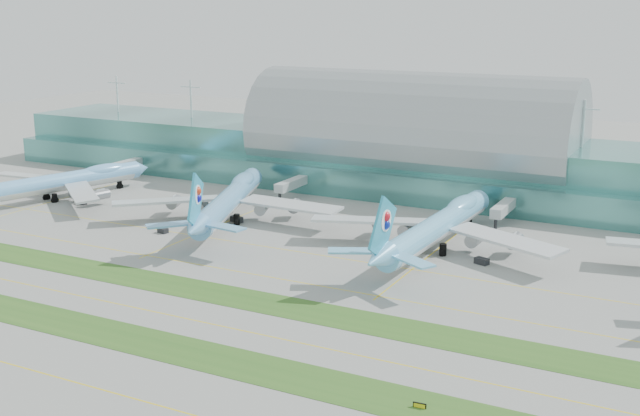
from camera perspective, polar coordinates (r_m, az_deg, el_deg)
The scene contains 17 objects.
ground at distance 190.64m, azimuth -7.65°, elevation -6.25°, with size 700.00×700.00×0.00m, color gray.
terminal at distance 297.95m, azimuth 6.54°, elevation 4.08°, with size 340.00×69.10×36.00m.
grass_strip_near at distance 170.19m, azimuth -13.09°, elevation -9.07°, with size 420.00×12.00×0.08m, color #2D591E.
grass_strip_far at distance 192.16m, azimuth -7.31°, elevation -6.05°, with size 420.00×12.00×0.08m, color #2D591E.
taxiline_a at distance 157.04m, azimuth -17.87°, elevation -11.47°, with size 420.00×0.35×0.01m, color yellow.
taxiline_b at distance 180.17m, azimuth -10.21°, elevation -7.59°, with size 420.00×0.35×0.01m, color yellow.
taxiline_c at distance 204.73m, azimuth -4.77°, elevation -4.71°, with size 420.00×0.35×0.01m, color yellow.
taxiline_d at distance 222.71m, azimuth -1.77°, elevation -3.09°, with size 420.00×0.35×0.01m, color yellow.
airliner_a at distance 295.49m, azimuth -17.95°, elevation 1.85°, with size 64.00×74.19×20.90m.
airliner_b at distance 254.25m, azimuth -6.45°, elevation 0.68°, with size 69.54×80.94×23.06m.
airliner_c at distance 224.95m, azimuth 8.44°, elevation -1.17°, with size 73.90×83.87×23.09m.
gse_b at distance 286.55m, azimuth -16.58°, elevation 0.40°, with size 3.68×1.72×1.44m, color black.
gse_c at distance 244.68m, azimuth -11.11°, elevation -1.58°, with size 3.07×1.96×1.47m, color black.
gse_d at distance 253.37m, azimuth -5.95°, elevation -0.80°, with size 4.28×2.06×1.83m, color black.
gse_e at distance 210.88m, azimuth 4.47°, elevation -3.92°, with size 3.02×1.66×1.46m, color #C7C50B.
gse_f at distance 215.76m, azimuth 11.43°, elevation -3.72°, with size 3.65×2.13×1.67m, color black.
taxiway_sign_east at distance 140.68m, azimuth 7.10°, elevation -13.77°, with size 2.35×0.45×0.99m.
Camera 1 is at (103.57, -145.69, 66.28)m, focal length 45.00 mm.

